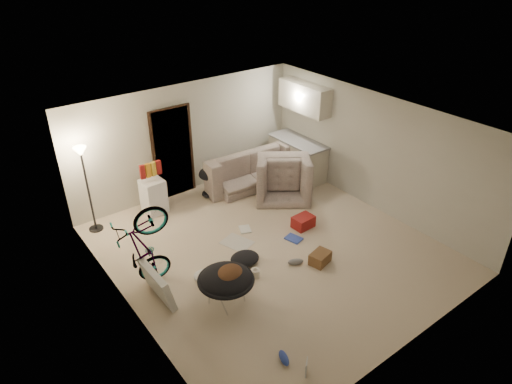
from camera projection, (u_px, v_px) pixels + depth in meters
floor at (271, 249)px, 8.66m from camera, size 5.50×6.00×0.02m
ceiling at (273, 124)px, 7.41m from camera, size 5.50×6.00×0.02m
wall_back at (187, 138)px, 10.12m from camera, size 5.50×0.02×2.50m
wall_front at (416, 282)px, 5.95m from camera, size 5.50×0.02×2.50m
wall_left at (123, 248)px, 6.59m from camera, size 0.02×6.00×2.50m
wall_right at (375, 152)px, 9.48m from camera, size 0.02×6.00×2.50m
doorway at (172, 153)px, 10.00m from camera, size 0.85×0.10×2.04m
door_trim at (173, 153)px, 9.98m from camera, size 0.97×0.04×2.10m
floor_lamp at (84, 172)px, 8.58m from camera, size 0.28×0.28×1.81m
kitchen_counter at (297, 159)px, 11.10m from camera, size 0.60×1.50×0.88m
counter_top at (298, 141)px, 10.87m from camera, size 0.64×1.54×0.04m
kitchen_uppers at (305, 97)px, 10.42m from camera, size 0.38×1.40×0.65m
sofa at (245, 170)px, 10.81m from camera, size 2.27×1.00×0.65m
armchair at (282, 177)px, 10.36m from camera, size 1.57×1.54×0.77m
bicycle at (146, 266)px, 7.53m from camera, size 1.73×0.97×0.95m
book_asset at (305, 378)px, 6.12m from camera, size 0.29×0.30×0.02m
mini_fridge at (154, 196)px, 9.64m from camera, size 0.46×0.46×0.75m
snack_box_0 at (142, 172)px, 9.24m from camera, size 0.11×0.08×0.30m
snack_box_1 at (148, 170)px, 9.30m from camera, size 0.10×0.07×0.30m
snack_box_2 at (153, 169)px, 9.37m from camera, size 0.12×0.10×0.30m
snack_box_3 at (159, 167)px, 9.43m from camera, size 0.10×0.07×0.30m
saucer_chair at (226, 284)px, 7.21m from camera, size 0.91×0.91×0.65m
hoodie at (229, 274)px, 7.12m from camera, size 0.60×0.56×0.22m
sofa_drape at (210, 173)px, 10.20m from camera, size 0.62×0.53×0.28m
tv_box at (157, 283)px, 7.35m from camera, size 0.24×0.91×0.61m
drink_case_a at (320, 258)px, 8.23m from camera, size 0.43×0.36×0.22m
drink_case_b at (303, 222)px, 9.24m from camera, size 0.43×0.33×0.24m
juicer at (255, 273)px, 7.91m from camera, size 0.15×0.15×0.22m
newspaper at (237, 243)px, 8.82m from camera, size 0.59×0.67×0.01m
book_blue at (294, 239)px, 8.92m from camera, size 0.30×0.36×0.03m
book_white at (245, 229)px, 9.20m from camera, size 0.31×0.34×0.03m
shoe_0 at (232, 186)px, 10.70m from camera, size 0.26×0.13×0.09m
shoe_2 at (284, 358)px, 6.36m from camera, size 0.20×0.30×0.10m
shoe_3 at (296, 262)px, 8.23m from camera, size 0.31×0.23×0.11m
clothes_lump_a at (245, 258)px, 8.25m from camera, size 0.56×0.49×0.17m
clothes_lump_b at (211, 193)px, 10.39m from camera, size 0.53×0.49×0.13m
clothes_lump_c at (205, 276)px, 7.88m from camera, size 0.53×0.50×0.13m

